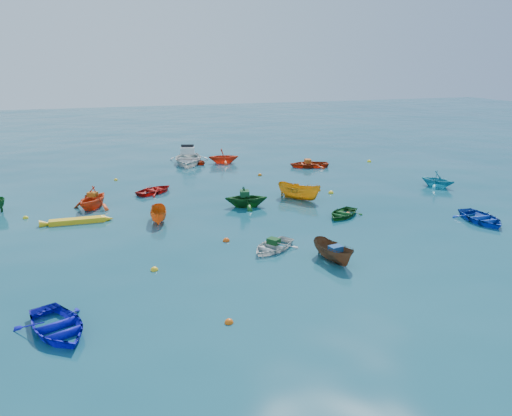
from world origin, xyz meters
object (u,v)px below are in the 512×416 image
object	(u,v)px
dinghy_blue_sw	(58,332)
motorboat_white	(188,163)
dinghy_white_near	(272,250)
kayak_yellow	(78,223)
dinghy_blue_se	(481,222)

from	to	relation	value
dinghy_blue_sw	motorboat_white	size ratio (longest dim) A/B	0.66
dinghy_white_near	kayak_yellow	xyz separation A→B (m)	(-9.38, 7.47, 0.00)
motorboat_white	dinghy_blue_se	bearing A→B (deg)	-44.57
dinghy_white_near	motorboat_white	xyz separation A→B (m)	(-0.09, 22.50, 0.00)
dinghy_blue_sw	motorboat_white	distance (m)	29.26
dinghy_white_near	motorboat_white	size ratio (longest dim) A/B	0.54
dinghy_blue_sw	dinghy_white_near	size ratio (longest dim) A/B	1.22
kayak_yellow	motorboat_white	bearing A→B (deg)	-30.46
dinghy_blue_se	motorboat_white	xyz separation A→B (m)	(-13.25, 22.11, 0.00)
dinghy_blue_sw	kayak_yellow	size ratio (longest dim) A/B	0.88
dinghy_blue_sw	dinghy_blue_se	world-z (taller)	dinghy_blue_sw
dinghy_blue_se	motorboat_white	bearing A→B (deg)	124.98
dinghy_white_near	kayak_yellow	size ratio (longest dim) A/B	0.72
dinghy_blue_se	kayak_yellow	size ratio (longest dim) A/B	0.87
dinghy_blue_sw	dinghy_white_near	world-z (taller)	dinghy_blue_sw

